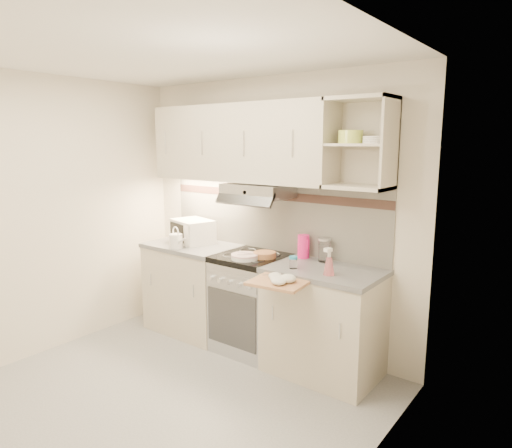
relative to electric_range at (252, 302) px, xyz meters
The scene contains 17 objects.
ground 1.19m from the electric_range, 90.00° to the right, with size 3.00×3.00×0.00m, color #99999C.
room_shell 1.39m from the electric_range, 89.81° to the right, with size 3.04×2.84×2.52m.
base_cabinet_left 0.75m from the electric_range, behind, with size 0.90×0.60×0.86m, color beige.
worktop_left 0.86m from the electric_range, behind, with size 0.92×0.62×0.04m, color slate.
base_cabinet_right 0.75m from the electric_range, ahead, with size 0.90×0.60×0.86m, color beige.
worktop_right 0.86m from the electric_range, ahead, with size 0.92×0.62×0.04m, color slate.
electric_range is the anchor object (origin of this frame).
microwave 0.98m from the electric_range, behind, with size 0.49×0.41×0.24m.
watering_can 0.94m from the electric_range, 163.45° to the right, with size 0.25×0.13×0.21m.
plate_stack 0.50m from the electric_range, 76.02° to the right, with size 0.24×0.24×0.05m.
bread_loaf 0.50m from the electric_range, ahead, with size 0.20×0.20×0.05m, color #9F753C.
pink_pitcher 0.72m from the electric_range, 25.31° to the left, with size 0.11×0.10×0.21m.
glass_jar 0.86m from the electric_range, 17.59° to the left, with size 0.11×0.11×0.20m.
spice_jar 0.75m from the electric_range, 14.91° to the right, with size 0.07×0.07×0.10m.
spray_bottle 1.02m from the electric_range, ahead, with size 0.09×0.09×0.23m.
cutting_board 0.85m from the electric_range, 35.72° to the right, with size 0.41×0.37×0.02m, color tan.
dish_towel 0.90m from the electric_range, 38.35° to the right, with size 0.23×0.19×0.06m, color white, non-canonical shape.
Camera 1 is at (2.46, -2.08, 1.91)m, focal length 32.00 mm.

